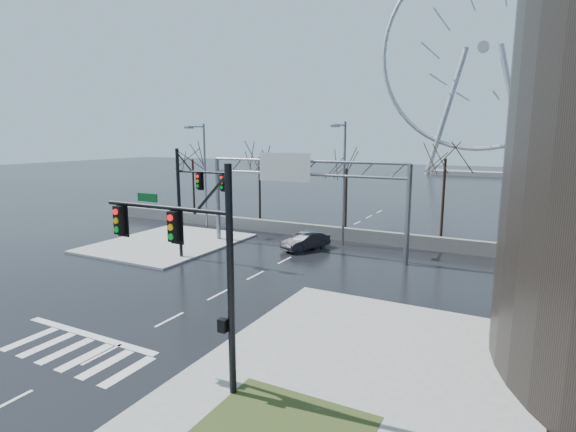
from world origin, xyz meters
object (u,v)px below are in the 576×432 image
Objects in this scene: sign_gantry at (298,185)px; car at (306,241)px; signal_mast_far at (191,194)px; signal_mast_near at (196,255)px; ferris_wheel at (483,56)px.

car is (0.35, 0.67, -4.50)m from sign_gantry.
signal_mast_far is 9.79m from car.
signal_mast_near is 1.00× the size of signal_mast_far.
ferris_wheel is 83.51m from car.
signal_mast_far reaches higher than sign_gantry.
ferris_wheel reaches higher than signal_mast_near.
sign_gantry is (5.49, 6.00, 0.35)m from signal_mast_far.
sign_gantry reaches higher than car.
ferris_wheel is 12.34× the size of car.
ferris_wheel is (10.87, 86.04, 21.30)m from signal_mast_far.
ferris_wheel reaches higher than signal_mast_far.
ferris_wheel is (-0.14, 99.04, 21.26)m from signal_mast_near.
signal_mast_near is 17.03m from signal_mast_far.
signal_mast_far reaches higher than car.
ferris_wheel is (5.38, 80.04, 20.95)m from sign_gantry.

